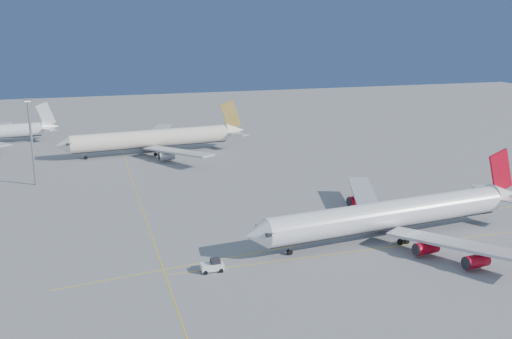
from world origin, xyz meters
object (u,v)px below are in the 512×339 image
(pushback_tug, at_px, (213,266))
(light_mast, at_px, (31,135))
(airliner_etihad, at_px, (156,138))
(airliner_virgin, at_px, (395,214))

(pushback_tug, xyz_separation_m, light_mast, (-34.61, 69.60, 13.06))
(light_mast, bearing_deg, airliner_etihad, 38.70)
(airliner_virgin, bearing_deg, light_mast, 133.29)
(airliner_virgin, relative_size, airliner_etihad, 1.03)
(pushback_tug, distance_m, light_mast, 78.82)
(airliner_virgin, distance_m, pushback_tug, 40.75)
(airliner_virgin, xyz_separation_m, light_mast, (-74.78, 63.96, 9.13))
(airliner_virgin, height_order, airliner_etihad, airliner_etihad)
(airliner_virgin, distance_m, airliner_etihad, 100.94)
(airliner_virgin, height_order, pushback_tug, airliner_virgin)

